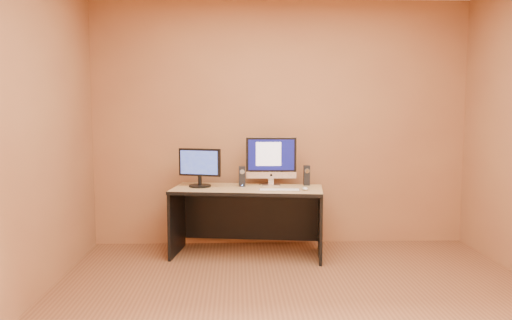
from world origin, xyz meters
name	(u,v)px	position (x,y,z in m)	size (l,w,h in m)	color
floor	(306,318)	(0.00, 0.00, 0.00)	(4.00, 4.00, 0.00)	brown
walls	(308,131)	(0.00, 0.00, 1.30)	(4.00, 4.00, 2.60)	#96623C
desk	(247,222)	(-0.37, 1.53, 0.34)	(1.46, 0.64, 0.68)	tan
imac	(271,161)	(-0.12, 1.71, 0.93)	(0.52, 0.19, 0.50)	#B7B7BB
second_monitor	(200,168)	(-0.84, 1.62, 0.87)	(0.44, 0.22, 0.38)	black
speaker_left	(242,176)	(-0.42, 1.64, 0.78)	(0.06, 0.07, 0.20)	black
speaker_right	(307,175)	(0.24, 1.70, 0.78)	(0.06, 0.07, 0.20)	black
keyboard	(279,190)	(-0.07, 1.34, 0.69)	(0.39, 0.11, 0.02)	silver
mouse	(305,189)	(0.18, 1.37, 0.69)	(0.05, 0.09, 0.03)	silver
cable_a	(274,183)	(-0.09, 1.81, 0.68)	(0.01, 0.01, 0.20)	black
cable_b	(264,183)	(-0.19, 1.81, 0.68)	(0.01, 0.01, 0.16)	black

